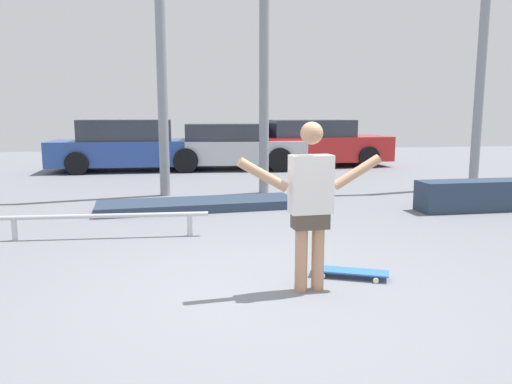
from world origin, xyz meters
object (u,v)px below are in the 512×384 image
at_px(grind_rail, 103,218).
at_px(parked_car_blue, 131,146).
at_px(parked_car_red, 313,144).
at_px(manual_pad, 197,205).
at_px(grind_box, 472,196).
at_px(skateboarder, 311,199).
at_px(skateboard, 350,271).
at_px(parked_car_silver, 231,147).

distance_m(grind_rail, parked_car_blue, 7.98).
bearing_deg(grind_rail, parked_car_blue, 92.24).
height_order(parked_car_blue, parked_car_red, parked_car_blue).
distance_m(manual_pad, grind_rail, 2.28).
distance_m(manual_pad, parked_car_red, 7.45).
bearing_deg(grind_box, skateboarder, -138.44).
relative_size(skateboarder, grind_box, 0.84).
bearing_deg(manual_pad, skateboarder, -78.02).
relative_size(skateboard, grind_box, 0.42).
height_order(grind_rail, parked_car_silver, parked_car_silver).
relative_size(skateboarder, grind_rail, 0.57).
height_order(skateboard, manual_pad, manual_pad).
bearing_deg(skateboarder, manual_pad, 97.79).
bearing_deg(parked_car_red, parked_car_blue, 178.04).
height_order(grind_rail, parked_car_red, parked_car_red).
relative_size(grind_box, grind_rail, 0.68).
distance_m(skateboard, manual_pad, 4.15).
height_order(manual_pad, parked_car_red, parked_car_red).
bearing_deg(skateboard, parked_car_red, 100.48).
distance_m(skateboarder, grind_box, 5.06).
relative_size(grind_box, parked_car_blue, 0.41).
relative_size(skateboard, parked_car_blue, 0.17).
relative_size(skateboard, parked_car_silver, 0.18).
height_order(manual_pad, parked_car_silver, parked_car_silver).
distance_m(grind_box, parked_car_blue, 9.39).
distance_m(skateboarder, parked_car_red, 10.97).
xyz_separation_m(grind_rail, parked_car_silver, (2.55, 7.91, 0.39)).
distance_m(skateboarder, manual_pad, 4.37).
xyz_separation_m(grind_box, parked_car_blue, (-6.28, 6.97, 0.44)).
height_order(skateboard, grind_rail, grind_rail).
bearing_deg(parked_car_blue, grind_box, -48.36).
relative_size(grind_rail, parked_car_red, 0.59).
bearing_deg(skateboard, grind_rail, 166.57).
bearing_deg(grind_rail, parked_car_silver, 72.14).
bearing_deg(manual_pad, grind_box, -10.57).
distance_m(skateboard, parked_car_silver, 9.98).
bearing_deg(parked_car_red, manual_pad, -125.64).
bearing_deg(parked_car_blue, parked_car_red, 2.45).
xyz_separation_m(grind_box, manual_pad, (-4.65, 0.87, -0.18)).
xyz_separation_m(parked_car_silver, parked_car_red, (2.58, 0.32, 0.04)).
bearing_deg(parked_car_silver, grind_box, -59.16).
xyz_separation_m(skateboard, parked_car_red, (2.41, 10.28, 0.63)).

